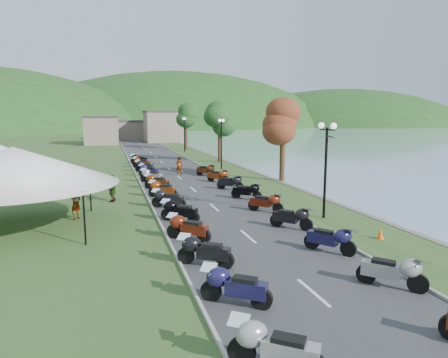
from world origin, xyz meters
TOP-DOWN VIEW (x-y plane):
  - road at (0.00, 40.00)m, footprint 7.00×120.00m
  - hills_backdrop at (0.00, 200.00)m, footprint 360.00×120.00m
  - far_building at (-2.00, 85.00)m, footprint 18.00×16.00m
  - moto_row_left at (-2.58, 20.93)m, footprint 2.60×49.70m
  - moto_row_right at (2.50, 16.61)m, footprint 2.60×37.28m
  - vendor_tent_main at (-10.15, 20.02)m, footprint 6.32×6.32m
  - tree_lakeside at (7.91, 29.79)m, footprint 2.79×2.79m
  - pedestrian_a at (-7.65, 21.43)m, footprint 0.74×0.80m
  - pedestrian_b at (-10.00, 32.54)m, footprint 0.86×0.49m

SIDE VIEW (x-z plane):
  - hills_backdrop at x=0.00m, z-range -38.00..38.00m
  - pedestrian_a at x=-7.65m, z-range -0.89..0.89m
  - pedestrian_b at x=-10.00m, z-range -0.87..0.87m
  - road at x=0.00m, z-range 0.00..0.02m
  - moto_row_left at x=-2.58m, z-range 0.00..1.10m
  - moto_row_right at x=2.50m, z-range 0.00..1.10m
  - vendor_tent_main at x=-10.15m, z-range 0.00..4.00m
  - far_building at x=-2.00m, z-range 0.00..5.00m
  - tree_lakeside at x=7.91m, z-range 0.00..7.75m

